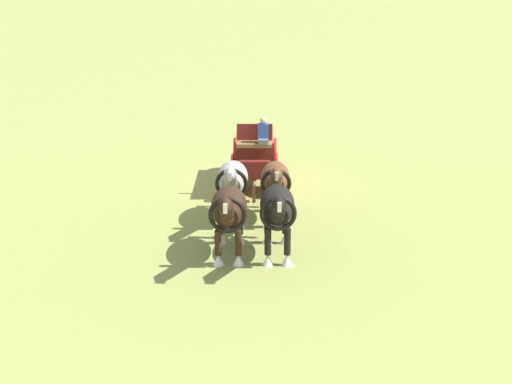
% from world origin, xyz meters
% --- Properties ---
extents(ground_plane, '(220.00, 220.00, 0.00)m').
position_xyz_m(ground_plane, '(0.00, 0.00, 0.00)').
color(ground_plane, olive).
extents(show_wagon, '(5.85, 2.05, 2.80)m').
position_xyz_m(show_wagon, '(0.14, -0.01, 1.25)').
color(show_wagon, maroon).
rests_on(show_wagon, ground).
extents(draft_horse_rear_near, '(3.01, 1.14, 2.18)m').
position_xyz_m(draft_horse_rear_near, '(3.80, 0.15, 1.32)').
color(draft_horse_rear_near, brown).
rests_on(draft_horse_rear_near, ground).
extents(draft_horse_rear_off, '(3.04, 1.20, 2.18)m').
position_xyz_m(draft_horse_rear_off, '(3.61, -1.14, 1.31)').
color(draft_horse_rear_off, '#9E998E').
rests_on(draft_horse_rear_off, ground).
extents(draft_horse_lead_near, '(3.13, 1.21, 2.27)m').
position_xyz_m(draft_horse_lead_near, '(6.36, -0.19, 1.40)').
color(draft_horse_lead_near, black).
rests_on(draft_horse_lead_near, ground).
extents(draft_horse_lead_off, '(3.08, 1.23, 2.22)m').
position_xyz_m(draft_horse_lead_off, '(6.19, -1.48, 1.35)').
color(draft_horse_lead_off, '#331E14').
rests_on(draft_horse_lead_off, ground).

